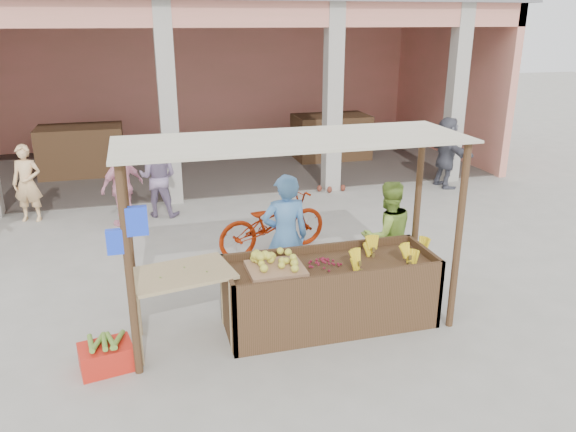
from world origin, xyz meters
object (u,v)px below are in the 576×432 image
object	(u,v)px
side_table	(182,283)
red_crate	(106,357)
fruit_stall	(330,295)
motorcycle	(273,221)
vendor_green	(387,233)
vendor_blue	(285,233)

from	to	relation	value
side_table	red_crate	xyz separation A→B (m)	(-0.89, -0.31, -0.64)
fruit_stall	red_crate	bearing A→B (deg)	-173.91
side_table	motorcycle	xyz separation A→B (m)	(1.67, 2.45, -0.25)
red_crate	vendor_green	bearing A→B (deg)	4.80
red_crate	vendor_blue	size ratio (longest dim) A/B	0.30
motorcycle	side_table	bearing A→B (deg)	130.91
vendor_blue	motorcycle	size ratio (longest dim) A/B	0.93
fruit_stall	motorcycle	xyz separation A→B (m)	(-0.13, 2.47, 0.13)
fruit_stall	vendor_blue	distance (m)	1.08
fruit_stall	vendor_green	bearing A→B (deg)	34.67
vendor_blue	vendor_green	distance (m)	1.45
vendor_green	motorcycle	bearing A→B (deg)	-56.78
side_table	motorcycle	distance (m)	2.98
fruit_stall	side_table	xyz separation A→B (m)	(-1.80, 0.02, 0.38)
fruit_stall	motorcycle	world-z (taller)	motorcycle
fruit_stall	motorcycle	distance (m)	2.48
vendor_blue	red_crate	bearing A→B (deg)	28.70
red_crate	vendor_blue	world-z (taller)	vendor_blue
vendor_green	motorcycle	size ratio (longest dim) A/B	0.82
fruit_stall	vendor_green	size ratio (longest dim) A/B	1.56
red_crate	vendor_blue	distance (m)	2.74
side_table	red_crate	world-z (taller)	side_table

